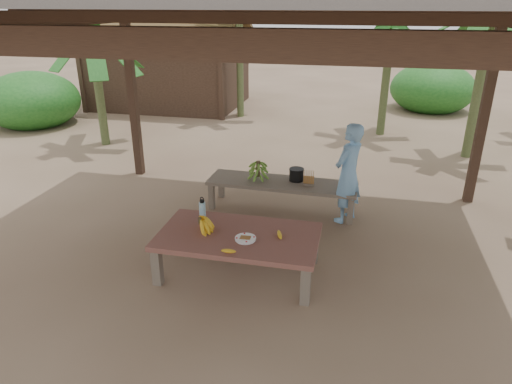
% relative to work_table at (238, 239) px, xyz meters
% --- Properties ---
extents(ground, '(80.00, 80.00, 0.00)m').
position_rel_work_table_xyz_m(ground, '(0.20, 0.49, -0.43)').
color(ground, brown).
rests_on(ground, ground).
extents(pavilion, '(6.60, 5.60, 2.95)m').
position_rel_work_table_xyz_m(pavilion, '(0.19, 0.48, 2.34)').
color(pavilion, black).
rests_on(pavilion, ground).
extents(work_table, '(1.80, 1.00, 0.50)m').
position_rel_work_table_xyz_m(work_table, '(0.00, 0.00, 0.00)').
color(work_table, brown).
rests_on(work_table, ground).
extents(bench, '(2.22, 0.66, 0.45)m').
position_rel_work_table_xyz_m(bench, '(0.19, 1.82, -0.04)').
color(bench, brown).
rests_on(bench, ground).
extents(ripe_banana_bunch, '(0.38, 0.36, 0.18)m').
position_rel_work_table_xyz_m(ripe_banana_bunch, '(-0.44, -0.02, 0.16)').
color(ripe_banana_bunch, yellow).
rests_on(ripe_banana_bunch, work_table).
extents(plate, '(0.23, 0.23, 0.04)m').
position_rel_work_table_xyz_m(plate, '(0.11, -0.12, 0.08)').
color(plate, white).
rests_on(plate, work_table).
extents(loose_banana_front, '(0.16, 0.09, 0.04)m').
position_rel_work_table_xyz_m(loose_banana_front, '(0.01, -0.42, 0.09)').
color(loose_banana_front, yellow).
rests_on(loose_banana_front, work_table).
extents(loose_banana_side, '(0.10, 0.17, 0.04)m').
position_rel_work_table_xyz_m(loose_banana_side, '(0.46, 0.05, 0.09)').
color(loose_banana_side, yellow).
rests_on(loose_banana_side, work_table).
extents(water_flask, '(0.08, 0.08, 0.29)m').
position_rel_work_table_xyz_m(water_flask, '(-0.52, 0.29, 0.18)').
color(water_flask, '#42A0CF').
rests_on(water_flask, work_table).
extents(green_banana_stalk, '(0.28, 0.28, 0.31)m').
position_rel_work_table_xyz_m(green_banana_stalk, '(-0.18, 1.83, 0.17)').
color(green_banana_stalk, '#598C2D').
rests_on(green_banana_stalk, bench).
extents(cooking_pot, '(0.21, 0.21, 0.18)m').
position_rel_work_table_xyz_m(cooking_pot, '(0.38, 1.92, 0.10)').
color(cooking_pot, black).
rests_on(cooking_pot, bench).
extents(skewer_rack, '(0.18, 0.09, 0.24)m').
position_rel_work_table_xyz_m(skewer_rack, '(0.59, 1.76, 0.14)').
color(skewer_rack, '#A57F47').
rests_on(skewer_rack, bench).
extents(woman, '(0.56, 0.62, 1.43)m').
position_rel_work_table_xyz_m(woman, '(1.14, 1.67, 0.28)').
color(woman, '#76ABDE').
rests_on(woman, ground).
extents(hut, '(4.40, 3.43, 2.85)m').
position_rel_work_table_xyz_m(hut, '(-4.30, 8.49, 0.67)').
color(hut, black).
rests_on(hut, ground).
extents(banana_plant_ne, '(1.80, 1.80, 3.13)m').
position_rel_work_table_xyz_m(banana_plant_ne, '(3.40, 5.14, 2.21)').
color(banana_plant_ne, '#596638').
rests_on(banana_plant_ne, ground).
extents(banana_plant_n, '(1.80, 1.80, 2.79)m').
position_rel_work_table_xyz_m(banana_plant_n, '(1.75, 6.47, 1.88)').
color(banana_plant_n, '#596638').
rests_on(banana_plant_n, ground).
extents(banana_plant_w, '(1.80, 1.80, 2.63)m').
position_rel_work_table_xyz_m(banana_plant_w, '(-4.17, 4.32, 1.72)').
color(banana_plant_w, '#596638').
rests_on(banana_plant_w, ground).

